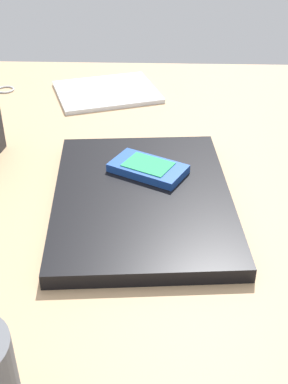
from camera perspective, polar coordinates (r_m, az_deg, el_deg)
name	(u,v)px	position (r cm, az deg, el deg)	size (l,w,h in cm)	color
desk_surface	(142,225)	(67.15, -0.28, -3.74)	(120.00, 80.00, 3.00)	tan
laptop_closed	(144,198)	(67.88, 0.00, -0.72)	(31.82, 23.45, 1.96)	black
cell_phone_on_laptop	(148,168)	(71.51, 0.46, 2.71)	(9.97, 11.93, 1.31)	#1E479E
notepad	(107,92)	(103.07, -4.23, 11.22)	(15.89, 19.29, 0.80)	white
key_ring	(6,90)	(108.22, -15.37, 11.09)	(3.57, 3.57, 0.36)	silver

